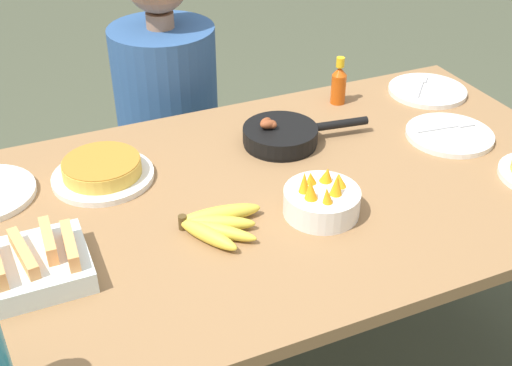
% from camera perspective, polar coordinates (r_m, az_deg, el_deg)
% --- Properties ---
extents(dining_table, '(1.84, 0.97, 0.76)m').
position_cam_1_polar(dining_table, '(1.66, 0.00, -3.41)').
color(dining_table, olive).
rests_on(dining_table, ground_plane).
extents(banana_bunch, '(0.21, 0.17, 0.04)m').
position_cam_1_polar(banana_bunch, '(1.48, -3.64, -3.54)').
color(banana_bunch, gold).
rests_on(banana_bunch, dining_table).
extents(melon_tray, '(0.32, 0.21, 0.09)m').
position_cam_1_polar(melon_tray, '(1.42, -20.97, -7.28)').
color(melon_tray, silver).
rests_on(melon_tray, dining_table).
extents(skillet, '(0.37, 0.21, 0.08)m').
position_cam_1_polar(skillet, '(1.81, 2.34, 4.28)').
color(skillet, black).
rests_on(skillet, dining_table).
extents(frittata_plate_side, '(0.26, 0.26, 0.06)m').
position_cam_1_polar(frittata_plate_side, '(1.70, -13.50, 1.07)').
color(frittata_plate_side, silver).
rests_on(frittata_plate_side, dining_table).
extents(empty_plate_near_front, '(0.25, 0.25, 0.02)m').
position_cam_1_polar(empty_plate_near_front, '(2.19, 14.98, 7.94)').
color(empty_plate_near_front, silver).
rests_on(empty_plate_near_front, dining_table).
extents(empty_plate_far_left, '(0.25, 0.25, 0.02)m').
position_cam_1_polar(empty_plate_far_left, '(1.93, 16.82, 4.13)').
color(empty_plate_far_left, silver).
rests_on(empty_plate_far_left, dining_table).
extents(fruit_bowl_mango, '(0.18, 0.18, 0.12)m').
position_cam_1_polar(fruit_bowl_mango, '(1.53, 5.86, -1.47)').
color(fruit_bowl_mango, silver).
rests_on(fruit_bowl_mango, dining_table).
extents(hot_sauce_bottle, '(0.05, 0.05, 0.15)m').
position_cam_1_polar(hot_sauce_bottle, '(2.04, 7.37, 8.77)').
color(hot_sauce_bottle, '#C64C0F').
rests_on(hot_sauce_bottle, dining_table).
extents(person_figure, '(0.39, 0.39, 1.20)m').
position_cam_1_polar(person_figure, '(2.36, -7.58, 3.06)').
color(person_figure, black).
rests_on(person_figure, ground_plane).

